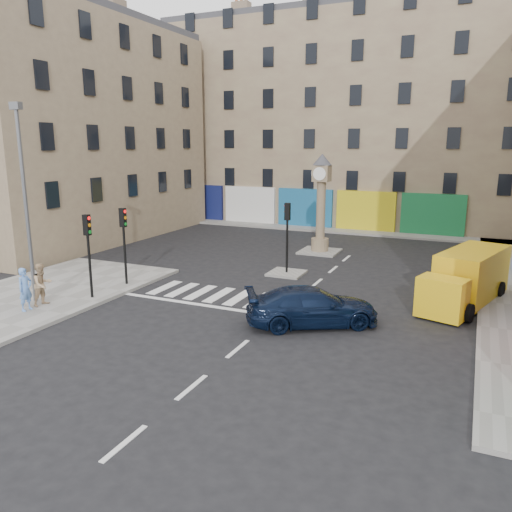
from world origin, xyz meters
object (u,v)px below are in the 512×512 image
Objects in this scene: traffic_light_left_far at (124,234)px; pedestrian_blue at (25,289)px; lamp_post at (25,194)px; traffic_light_left_near at (88,243)px; traffic_light_island at (287,226)px; yellow_van at (467,278)px; navy_sedan at (312,306)px; pedestrian_tan at (42,284)px; clock_pillar at (321,197)px.

pedestrian_blue is at bearing -103.67° from traffic_light_left_far.
lamp_post is 4.65× the size of pedestrian_blue.
pedestrian_blue is at bearing -115.60° from traffic_light_left_near.
traffic_light_left_far is 1.00× the size of traffic_light_island.
yellow_van is 3.66× the size of pedestrian_blue.
navy_sedan is 2.83× the size of pedestrian_blue.
traffic_light_left_near is 1.00× the size of traffic_light_left_far.
traffic_light_left_near is at bearing -128.93° from traffic_light_island.
lamp_post is at bearing 76.84° from pedestrian_tan.
clock_pillar is at bearing 90.00° from traffic_light_island.
pedestrian_blue is (-16.35, -8.84, -0.09)m from yellow_van.
navy_sedan is 0.77× the size of yellow_van.
pedestrian_tan is (-16.26, -8.05, -0.08)m from yellow_van.
traffic_light_left_near reaches higher than pedestrian_blue.
traffic_light_left_near is at bearing 36.38° from lamp_post.
traffic_light_left_near is 2.07× the size of pedestrian_blue.
clock_pillar reaches higher than traffic_light_island.
yellow_van is (8.87, -7.43, -2.42)m from clock_pillar.
pedestrian_tan reaches higher than pedestrian_blue.
clock_pillar is (8.20, 15.20, -1.24)m from lamp_post.
traffic_light_left_far is at bearing -139.40° from traffic_light_island.
traffic_light_left_far is at bearing -148.48° from yellow_van.
yellow_van is at bearing 22.77° from traffic_light_left_near.
traffic_light_left_far is 2.05× the size of pedestrian_tan.
traffic_light_island is at bearing 40.60° from traffic_light_left_far.
traffic_light_island is 6.07m from clock_pillar.
lamp_post reaches higher than yellow_van.
traffic_light_left_near reaches higher than pedestrian_tan.
pedestrian_blue is at bearing -56.35° from lamp_post.
pedestrian_blue is (-1.19, -2.47, -1.58)m from traffic_light_left_near.
pedestrian_tan reaches higher than navy_sedan.
navy_sedan is at bearing 11.89° from lamp_post.
yellow_van is at bearing -57.33° from pedestrian_tan.
traffic_light_island reaches higher than yellow_van.
navy_sedan is 7.50m from yellow_van.
yellow_van is (17.07, 7.77, -3.66)m from lamp_post.
lamp_post is at bearing -116.57° from traffic_light_left_far.
clock_pillar is at bearing 61.65° from lamp_post.
yellow_van is at bearing 14.66° from traffic_light_left_far.
lamp_post is 3.97m from pedestrian_blue.
traffic_light_left_far is at bearing -118.94° from clock_pillar.
traffic_light_island is 2.07× the size of pedestrian_blue.
lamp_post is 1.27× the size of yellow_van.
navy_sedan is at bearing -72.63° from pedestrian_blue.
traffic_light_left_near is 16.52m from yellow_van.
clock_pillar is 3.39× the size of pedestrian_tan.
traffic_light_left_near is 10.03m from traffic_light_island.
pedestrian_blue is (-1.19, -4.87, -1.58)m from traffic_light_left_far.
navy_sedan is at bearing -7.64° from traffic_light_left_far.
traffic_light_island is 0.57× the size of yellow_van.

